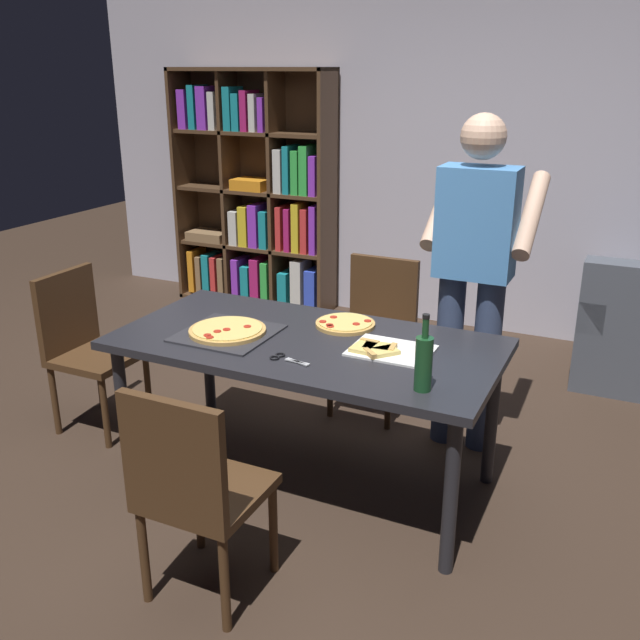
% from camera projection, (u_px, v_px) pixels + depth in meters
% --- Properties ---
extents(ground_plane, '(12.00, 12.00, 0.00)m').
position_uv_depth(ground_plane, '(307.00, 479.00, 3.54)').
color(ground_plane, '#38281E').
extents(back_wall, '(6.40, 0.10, 2.80)m').
position_uv_depth(back_wall, '(460.00, 145.00, 5.28)').
color(back_wall, '#BCB7C6').
rests_on(back_wall, ground_plane).
extents(dining_table, '(1.79, 0.90, 0.75)m').
position_uv_depth(dining_table, '(306.00, 354.00, 3.31)').
color(dining_table, '#232328').
rests_on(dining_table, ground_plane).
extents(chair_near_camera, '(0.42, 0.42, 0.90)m').
position_uv_depth(chair_near_camera, '(193.00, 485.00, 2.57)').
color(chair_near_camera, '#472D19').
rests_on(chair_near_camera, ground_plane).
extents(chair_far_side, '(0.42, 0.42, 0.90)m').
position_uv_depth(chair_far_side, '(377.00, 325.00, 4.16)').
color(chair_far_side, '#472D19').
rests_on(chair_far_side, ground_plane).
extents(chair_left_end, '(0.42, 0.42, 0.90)m').
position_uv_depth(chair_left_end, '(85.00, 341.00, 3.92)').
color(chair_left_end, '#472D19').
rests_on(chair_left_end, ground_plane).
extents(bookshelf, '(1.40, 0.35, 1.95)m').
position_uv_depth(bookshelf, '(257.00, 200.00, 5.92)').
color(bookshelf, '#513823').
rests_on(bookshelf, ground_plane).
extents(person_serving_pizza, '(0.55, 0.54, 1.75)m').
position_uv_depth(person_serving_pizza, '(474.00, 266.00, 3.57)').
color(person_serving_pizza, '#38476B').
rests_on(person_serving_pizza, ground_plane).
extents(pepperoni_pizza_on_tray, '(0.43, 0.43, 0.04)m').
position_uv_depth(pepperoni_pizza_on_tray, '(227.00, 331.00, 3.35)').
color(pepperoni_pizza_on_tray, '#2D2D33').
rests_on(pepperoni_pizza_on_tray, dining_table).
extents(pizza_slices_on_towel, '(0.36, 0.29, 0.03)m').
position_uv_depth(pizza_slices_on_towel, '(384.00, 350.00, 3.14)').
color(pizza_slices_on_towel, white).
rests_on(pizza_slices_on_towel, dining_table).
extents(wine_bottle, '(0.07, 0.07, 0.32)m').
position_uv_depth(wine_bottle, '(424.00, 362.00, 2.74)').
color(wine_bottle, '#194723').
rests_on(wine_bottle, dining_table).
extents(kitchen_scissors, '(0.20, 0.09, 0.01)m').
position_uv_depth(kitchen_scissors, '(284.00, 358.00, 3.07)').
color(kitchen_scissors, silver).
rests_on(kitchen_scissors, dining_table).
extents(second_pizza_plain, '(0.29, 0.29, 0.03)m').
position_uv_depth(second_pizza_plain, '(345.00, 324.00, 3.46)').
color(second_pizza_plain, tan).
rests_on(second_pizza_plain, dining_table).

